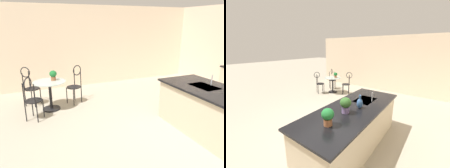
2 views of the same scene
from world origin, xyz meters
TOP-DOWN VIEW (x-y plane):
  - ground_plane at (0.00, 0.00)m, footprint 40.00×40.00m
  - wall_left_window at (-4.26, 0.00)m, footprint 0.12×7.80m
  - kitchen_island at (0.30, 0.85)m, footprint 2.80×1.06m
  - bistro_table at (-2.45, -1.93)m, footprint 0.80×0.80m
  - chair_near_window at (-2.68, -1.24)m, footprint 0.52×0.52m
  - chair_by_island at (-2.97, -2.39)m, footprint 0.53×0.53m
  - chair_toward_desk at (-1.96, -2.38)m, footprint 0.53×0.53m
  - sink_faucet at (-0.25, 1.03)m, footprint 0.02×0.02m
  - potted_plant_on_table at (-2.53, -1.82)m, footprint 0.18×0.18m

SIDE VIEW (x-z plane):
  - ground_plane at x=0.00m, z-range 0.00..0.00m
  - bistro_table at x=-2.45m, z-range 0.08..0.82m
  - kitchen_island at x=0.30m, z-range 0.00..0.92m
  - chair_near_window at x=-2.68m, z-range 0.05..1.09m
  - chair_by_island at x=-2.97m, z-range 0.05..1.09m
  - chair_toward_desk at x=-1.96m, z-range 0.05..1.09m
  - potted_plant_on_table at x=-2.53m, z-range 0.76..1.01m
  - sink_faucet at x=-0.25m, z-range 0.92..1.14m
  - wall_left_window at x=-4.26m, z-range 0.00..2.70m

